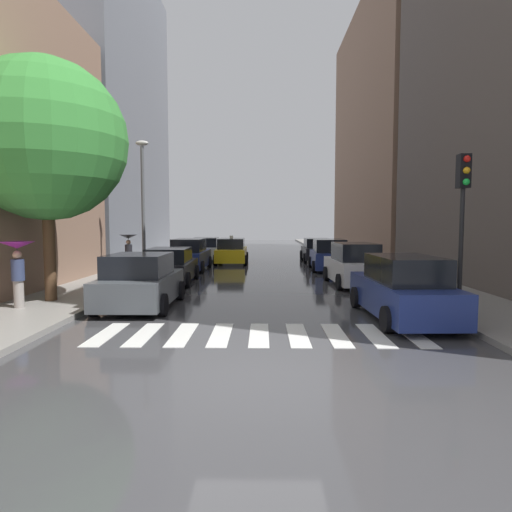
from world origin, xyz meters
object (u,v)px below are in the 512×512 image
object	(u,v)px
parked_car_right_second	(354,266)
parked_car_left_second	(170,266)
parked_car_right_fourth	(317,250)
lamp_post_left	(143,197)
parked_car_left_nearest	(140,282)
street_tree_left	(46,140)
parked_car_right_third	(329,256)
pedestrian_by_kerb	(128,245)
pedestrian_near_tree	(17,260)
traffic_light_right_corner	(463,198)
parked_car_left_third	(190,255)
taxi_midroad	(232,252)
parked_car_right_nearest	(403,290)
parked_car_left_fourth	(206,249)

from	to	relation	value
parked_car_right_second	parked_car_left_second	bearing A→B (deg)	84.33
parked_car_right_fourth	lamp_post_left	bearing A→B (deg)	135.91
parked_car_left_nearest	street_tree_left	world-z (taller)	street_tree_left
parked_car_right_third	pedestrian_by_kerb	world-z (taller)	pedestrian_by_kerb
parked_car_right_second	pedestrian_near_tree	size ratio (longest dim) A/B	2.27
pedestrian_by_kerb	lamp_post_left	bearing A→B (deg)	149.86
parked_car_right_fourth	parked_car_left_nearest	bearing A→B (deg)	156.13
traffic_light_right_corner	parked_car_right_second	bearing A→B (deg)	103.24
parked_car_left_third	parked_car_left_nearest	bearing A→B (deg)	-178.11
parked_car_right_fourth	traffic_light_right_corner	bearing A→B (deg)	-174.50
parked_car_left_second	pedestrian_near_tree	world-z (taller)	pedestrian_near_tree
taxi_midroad	parked_car_right_nearest	bearing A→B (deg)	-160.89
street_tree_left	lamp_post_left	xyz separation A→B (m)	(1.13, 6.83, -1.36)
traffic_light_right_corner	parked_car_left_second	bearing A→B (deg)	143.41
parked_car_right_fourth	pedestrian_by_kerb	size ratio (longest dim) A/B	2.23
street_tree_left	lamp_post_left	distance (m)	7.06
lamp_post_left	parked_car_left_fourth	bearing A→B (deg)	81.34
parked_car_left_second	pedestrian_near_tree	distance (m)	7.12
parked_car_right_third	pedestrian_near_tree	world-z (taller)	pedestrian_near_tree
parked_car_left_nearest	traffic_light_right_corner	bearing A→B (deg)	-99.36
parked_car_left_second	parked_car_left_fourth	world-z (taller)	parked_car_left_fourth
pedestrian_by_kerb	parked_car_right_third	bearing A→B (deg)	-145.96
parked_car_left_second	parked_car_right_third	xyz separation A→B (m)	(7.71, 5.35, 0.08)
parked_car_right_nearest	pedestrian_by_kerb	distance (m)	14.96
parked_car_left_fourth	street_tree_left	bearing A→B (deg)	169.10
parked_car_right_nearest	taxi_midroad	bearing A→B (deg)	17.84
parked_car_right_third	traffic_light_right_corner	size ratio (longest dim) A/B	1.03
parked_car_left_third	parked_car_right_nearest	xyz separation A→B (m)	(7.88, -12.30, -0.01)
pedestrian_near_tree	traffic_light_right_corner	bearing A→B (deg)	118.08
taxi_midroad	parked_car_left_nearest	bearing A→B (deg)	172.83
parked_car_left_second	parked_car_right_nearest	bearing A→B (deg)	-133.57
parked_car_left_second	parked_car_left_third	xyz separation A→B (m)	(-0.02, 5.27, 0.09)
pedestrian_by_kerb	traffic_light_right_corner	bearing A→B (deg)	163.30
parked_car_right_third	parked_car_right_fourth	distance (m)	5.86
parked_car_right_fourth	taxi_midroad	xyz separation A→B (m)	(-5.76, -1.79, 0.03)
parked_car_left_second	parked_car_right_fourth	world-z (taller)	parked_car_right_fourth
parked_car_left_third	parked_car_right_second	size ratio (longest dim) A/B	1.08
parked_car_left_nearest	pedestrian_near_tree	distance (m)	3.52
parked_car_right_nearest	parked_car_right_third	distance (m)	12.38
parked_car_left_second	parked_car_right_nearest	xyz separation A→B (m)	(7.86, -7.03, 0.08)
parked_car_left_fourth	parked_car_right_nearest	world-z (taller)	parked_car_right_nearest
traffic_light_right_corner	parked_car_right_nearest	bearing A→B (deg)	-178.70
pedestrian_near_tree	parked_car_right_fourth	bearing A→B (deg)	179.29
traffic_light_right_corner	parked_car_right_fourth	bearing A→B (deg)	95.18
lamp_post_left	parked_car_left_third	bearing A→B (deg)	66.64
pedestrian_near_tree	street_tree_left	size ratio (longest dim) A/B	0.26
pedestrian_near_tree	parked_car_left_nearest	bearing A→B (deg)	135.32
pedestrian_near_tree	street_tree_left	bearing A→B (deg)	-165.58
parked_car_left_fourth	traffic_light_right_corner	distance (m)	21.39
parked_car_right_third	parked_car_left_third	bearing A→B (deg)	92.59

